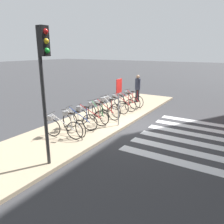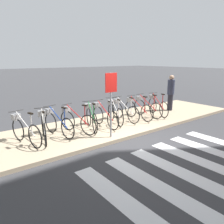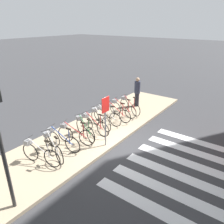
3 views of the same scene
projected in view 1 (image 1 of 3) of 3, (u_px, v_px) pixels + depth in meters
ground_plane at (129, 126)px, 10.18m from camera, size 120.00×120.00×0.00m
sidewalk at (102, 119)px, 10.95m from camera, size 13.66×3.10×0.12m
parked_bicycle_0 at (61, 127)px, 8.38m from camera, size 0.53×1.66×1.04m
parked_bicycle_1 at (72, 123)px, 8.82m from camera, size 0.62×1.63×1.04m
parked_bicycle_2 at (78, 119)px, 9.33m from camera, size 0.47×1.67×1.04m
parked_bicycle_3 at (89, 115)px, 9.80m from camera, size 0.64×1.63×1.04m
parked_bicycle_4 at (97, 112)px, 10.35m from camera, size 0.68×1.61×1.04m
parked_bicycle_5 at (104, 110)px, 10.76m from camera, size 0.46×1.69×1.04m
parked_bicycle_6 at (108, 107)px, 11.35m from camera, size 0.65×1.62×1.04m
parked_bicycle_7 at (113, 105)px, 11.76m from camera, size 0.46×1.69×1.04m
parked_bicycle_8 at (121, 103)px, 12.20m from camera, size 0.46×1.69×1.04m
parked_bicycle_9 at (126, 100)px, 12.73m from camera, size 0.46×1.69×1.04m
parked_bicycle_10 at (132, 99)px, 13.19m from camera, size 0.64×1.62×1.04m
pedestrian at (138, 88)px, 14.15m from camera, size 0.34×0.34×1.75m
traffic_light at (44, 70)px, 5.77m from camera, size 0.24×0.40×3.88m
sign_post at (119, 94)px, 9.49m from camera, size 0.44×0.07×2.10m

